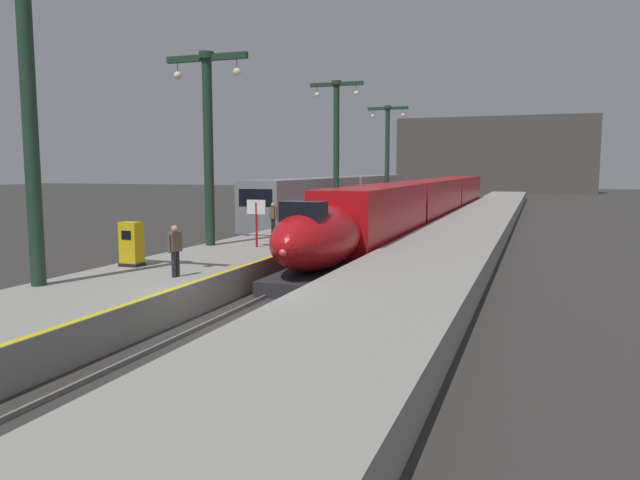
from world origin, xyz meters
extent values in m
plane|color=#33302D|center=(0.00, 0.00, 0.00)|extent=(260.00, 260.00, 0.00)
cube|color=gray|center=(-4.05, 24.75, 0.53)|extent=(4.80, 110.00, 1.05)
cube|color=gray|center=(4.05, 24.75, 0.53)|extent=(4.80, 110.00, 1.05)
cube|color=yellow|center=(-1.77, 24.75, 1.05)|extent=(0.20, 107.80, 0.01)
cube|color=slate|center=(-0.75, 27.50, 0.06)|extent=(0.08, 110.00, 0.12)
cube|color=slate|center=(0.75, 27.50, 0.06)|extent=(0.08, 110.00, 0.12)
cube|color=slate|center=(-8.85, 27.50, 0.06)|extent=(0.08, 110.00, 0.12)
cube|color=slate|center=(-7.35, 27.50, 0.06)|extent=(0.08, 110.00, 0.12)
ellipsoid|color=#B20F14|center=(0.00, 7.35, 1.83)|extent=(2.78, 7.33, 2.56)
cube|color=#28282D|center=(0.00, 6.98, 0.28)|extent=(2.46, 6.23, 0.55)
cube|color=black|center=(0.00, 5.70, 2.90)|extent=(1.59, 1.00, 0.90)
sphere|color=#F24C4C|center=(0.00, 3.76, 1.68)|extent=(0.28, 0.28, 0.28)
cube|color=#B20F14|center=(0.00, 16.55, 2.08)|extent=(2.90, 14.00, 3.05)
cube|color=black|center=(-1.42, 16.55, 2.62)|extent=(0.04, 11.90, 0.80)
cube|color=black|center=(1.42, 16.55, 2.62)|extent=(0.04, 11.90, 0.80)
cube|color=silver|center=(0.00, 16.55, 0.80)|extent=(2.92, 13.30, 0.24)
cube|color=black|center=(0.00, 12.07, 0.28)|extent=(2.03, 2.20, 0.56)
cube|color=black|center=(0.00, 21.03, 0.28)|extent=(2.03, 2.20, 0.56)
cube|color=#B20F14|center=(0.00, 33.15, 2.08)|extent=(2.90, 18.00, 3.05)
cube|color=black|center=(-1.42, 33.15, 2.62)|extent=(0.04, 15.84, 0.80)
cube|color=black|center=(1.42, 33.15, 2.62)|extent=(0.04, 15.84, 0.80)
cube|color=black|center=(0.00, 27.03, 0.28)|extent=(2.03, 2.20, 0.56)
cube|color=black|center=(0.00, 39.27, 0.28)|extent=(2.03, 2.20, 0.56)
cube|color=#B20F14|center=(0.00, 51.75, 2.08)|extent=(2.90, 18.00, 3.05)
cube|color=black|center=(-1.42, 51.75, 2.62)|extent=(0.04, 15.84, 0.80)
cube|color=black|center=(1.42, 51.75, 2.62)|extent=(0.04, 15.84, 0.80)
cube|color=black|center=(0.00, 45.63, 0.28)|extent=(2.03, 2.20, 0.56)
cube|color=black|center=(0.00, 57.87, 0.28)|extent=(2.03, 2.20, 0.56)
cube|color=gray|center=(-8.10, 27.31, 2.15)|extent=(2.85, 18.00, 3.30)
cube|color=black|center=(-8.10, 18.35, 2.75)|extent=(2.28, 0.08, 1.10)
cube|color=black|center=(-9.49, 27.31, 2.65)|extent=(0.04, 15.30, 0.90)
cube|color=black|center=(-6.71, 27.31, 2.65)|extent=(0.04, 15.30, 0.90)
cube|color=black|center=(-8.10, 21.55, 0.26)|extent=(2.00, 2.00, 0.52)
cube|color=black|center=(-8.10, 33.07, 0.26)|extent=(2.00, 2.00, 0.52)
cube|color=gray|center=(-8.10, 45.91, 2.15)|extent=(2.85, 18.00, 3.30)
cylinder|color=#1E3828|center=(-5.90, -1.21, 6.07)|extent=(0.44, 0.44, 10.04)
cylinder|color=#1E3828|center=(-5.90, 9.01, 5.37)|extent=(0.44, 0.44, 8.64)
cylinder|color=#1E3828|center=(-5.90, 9.01, 9.54)|extent=(0.68, 0.68, 0.30)
cube|color=#1E3828|center=(-5.90, 9.01, 9.44)|extent=(4.00, 0.24, 0.28)
cylinder|color=#1E3828|center=(-7.40, 9.01, 9.09)|extent=(0.03, 0.03, 0.60)
sphere|color=#EFEACC|center=(-7.40, 9.01, 8.74)|extent=(0.36, 0.36, 0.36)
cylinder|color=#1E3828|center=(-4.40, 9.01, 9.09)|extent=(0.03, 0.03, 0.60)
sphere|color=#EFEACC|center=(-4.40, 9.01, 8.74)|extent=(0.36, 0.36, 0.36)
cylinder|color=#1E3828|center=(-5.90, 27.40, 5.95)|extent=(0.44, 0.44, 9.81)
cylinder|color=#1E3828|center=(-5.90, 27.40, 10.71)|extent=(0.68, 0.68, 0.30)
cube|color=#1E3828|center=(-5.90, 27.40, 10.61)|extent=(4.00, 0.24, 0.28)
cylinder|color=#1E3828|center=(-7.40, 27.40, 10.26)|extent=(0.03, 0.03, 0.60)
sphere|color=#EFEACC|center=(-7.40, 27.40, 9.91)|extent=(0.36, 0.36, 0.36)
cylinder|color=#1E3828|center=(-4.40, 27.40, 10.26)|extent=(0.03, 0.03, 0.60)
sphere|color=#EFEACC|center=(-4.40, 27.40, 9.91)|extent=(0.36, 0.36, 0.36)
cylinder|color=#1E3828|center=(-5.90, 43.25, 5.81)|extent=(0.44, 0.44, 9.52)
cylinder|color=#1E3828|center=(-5.90, 43.25, 10.42)|extent=(0.68, 0.68, 0.30)
cube|color=#1E3828|center=(-5.90, 43.25, 10.32)|extent=(4.00, 0.24, 0.28)
cylinder|color=#1E3828|center=(-7.40, 43.25, 9.97)|extent=(0.03, 0.03, 0.60)
sphere|color=#EFEACC|center=(-7.40, 43.25, 9.62)|extent=(0.36, 0.36, 0.36)
cylinder|color=#1E3828|center=(-4.40, 43.25, 9.97)|extent=(0.03, 0.03, 0.60)
sphere|color=#EFEACC|center=(-4.40, 43.25, 9.62)|extent=(0.36, 0.36, 0.36)
cylinder|color=#23232D|center=(-5.10, 14.14, 1.48)|extent=(0.13, 0.13, 0.85)
cylinder|color=#23232D|center=(-4.95, 14.06, 1.48)|extent=(0.13, 0.13, 0.85)
cube|color=brown|center=(-5.03, 14.10, 2.21)|extent=(0.44, 0.38, 0.62)
cylinder|color=brown|center=(-5.24, 14.22, 2.16)|extent=(0.09, 0.09, 0.58)
cylinder|color=brown|center=(-4.82, 13.98, 2.16)|extent=(0.09, 0.09, 0.58)
sphere|color=tan|center=(-5.03, 14.10, 2.63)|extent=(0.22, 0.22, 0.22)
cylinder|color=#23232D|center=(-2.26, 21.88, 1.48)|extent=(0.13, 0.13, 0.85)
cylinder|color=#23232D|center=(-2.22, 21.71, 1.48)|extent=(0.13, 0.13, 0.85)
cube|color=#336647|center=(-2.24, 21.80, 2.21)|extent=(0.29, 0.42, 0.62)
cylinder|color=#336647|center=(-2.29, 22.03, 2.16)|extent=(0.09, 0.09, 0.58)
cylinder|color=#336647|center=(-2.19, 21.56, 2.16)|extent=(0.09, 0.09, 0.58)
sphere|color=tan|center=(-2.24, 21.80, 2.63)|extent=(0.22, 0.22, 0.22)
cylinder|color=#23232D|center=(-2.78, 1.51, 1.48)|extent=(0.13, 0.13, 0.85)
cylinder|color=#23232D|center=(-2.83, 1.34, 1.48)|extent=(0.13, 0.13, 0.85)
cube|color=brown|center=(-2.80, 1.42, 2.21)|extent=(0.33, 0.43, 0.62)
cylinder|color=brown|center=(-2.73, 1.65, 2.16)|extent=(0.09, 0.09, 0.58)
cylinder|color=brown|center=(-2.87, 1.20, 2.16)|extent=(0.09, 0.09, 0.58)
sphere|color=tan|center=(-2.80, 1.42, 2.63)|extent=(0.22, 0.22, 0.22)
cube|color=maroon|center=(-2.29, 14.42, 1.35)|extent=(0.40, 0.22, 0.60)
cylinder|color=#262628|center=(-2.39, 14.42, 1.83)|extent=(0.02, 0.02, 0.36)
cylinder|color=#262628|center=(-2.19, 14.42, 1.83)|extent=(0.02, 0.02, 0.36)
cube|color=#262628|center=(-2.29, 14.42, 2.02)|extent=(0.22, 0.03, 0.02)
cube|color=yellow|center=(-5.55, 2.82, 1.85)|extent=(0.70, 0.56, 1.60)
cube|color=black|center=(-5.55, 2.54, 2.20)|extent=(0.40, 0.02, 0.32)
cube|color=black|center=(-5.55, 2.82, 1.11)|extent=(0.76, 0.62, 0.12)
cylinder|color=maroon|center=(-3.60, 9.12, 2.05)|extent=(0.10, 0.10, 2.00)
cube|color=white|center=(-3.60, 9.12, 2.85)|extent=(0.90, 0.06, 0.64)
cube|color=#4C4742|center=(0.00, 102.00, 7.00)|extent=(36.00, 2.00, 14.00)
camera|label=1|loc=(8.23, -15.31, 4.58)|focal=34.10mm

